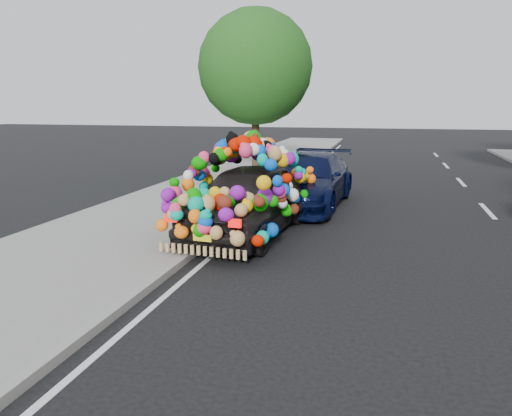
{
  "coord_description": "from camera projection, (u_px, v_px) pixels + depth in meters",
  "views": [
    {
      "loc": [
        0.98,
        -8.74,
        2.72
      ],
      "look_at": [
        -1.33,
        0.11,
        0.81
      ],
      "focal_mm": 35.0,
      "sensor_mm": 36.0,
      "label": 1
    }
  ],
  "objects": [
    {
      "name": "sidewalk",
      "position": [
        113.0,
        238.0,
        10.12
      ],
      "size": [
        4.0,
        60.0,
        0.12
      ],
      "primitive_type": "cube",
      "color": "gray",
      "rests_on": "ground"
    },
    {
      "name": "navy_sedan",
      "position": [
        307.0,
        180.0,
        13.45
      ],
      "size": [
        2.28,
        4.97,
        1.41
      ],
      "primitive_type": "imported",
      "rotation": [
        0.0,
        0.0,
        -0.06
      ],
      "color": "black",
      "rests_on": "ground"
    },
    {
      "name": "tree_near_sidewalk",
      "position": [
        256.0,
        67.0,
        18.19
      ],
      "size": [
        4.2,
        4.2,
        6.13
      ],
      "color": "#332114",
      "rests_on": "ground"
    },
    {
      "name": "ground",
      "position": [
        325.0,
        256.0,
        9.07
      ],
      "size": [
        100.0,
        100.0,
        0.0
      ],
      "primitive_type": "plane",
      "color": "black",
      "rests_on": "ground"
    },
    {
      "name": "kerb",
      "position": [
        204.0,
        244.0,
        9.64
      ],
      "size": [
        0.15,
        60.0,
        0.13
      ],
      "primitive_type": "cube",
      "color": "gray",
      "rests_on": "ground"
    },
    {
      "name": "plush_art_car",
      "position": [
        247.0,
        183.0,
        10.42
      ],
      "size": [
        2.49,
        4.71,
        2.13
      ],
      "rotation": [
        0.0,
        0.0,
        -0.08
      ],
      "color": "black",
      "rests_on": "ground"
    }
  ]
}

